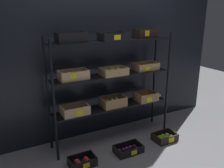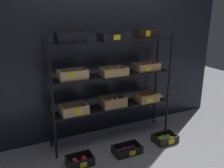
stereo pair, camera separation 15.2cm
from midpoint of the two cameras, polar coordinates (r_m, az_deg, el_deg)
The scene contains 6 objects.
ground_plane at distance 3.65m, azimuth 1.23°, elevation -12.78°, with size 10.00×10.00×0.00m, color gray.
storefront_wall at distance 3.53m, azimuth -1.30°, elevation 8.78°, with size 4.13×0.12×2.61m, color black.
display_rack at distance 3.27m, azimuth 1.43°, elevation 2.34°, with size 1.85×0.35×1.57m.
crate_ground_apple_red at distance 3.10m, azimuth -6.24°, elevation -17.91°, with size 0.33×0.22×0.11m.
crate_ground_plum at distance 3.31m, azimuth 4.99°, elevation -15.54°, with size 0.37×0.23×0.10m.
crate_ground_apple_green at distance 3.63m, azimuth 13.80°, elevation -12.67°, with size 0.33×0.24×0.11m.
Camera 2 is at (-1.36, -2.86, 1.81)m, focal length 38.10 mm.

